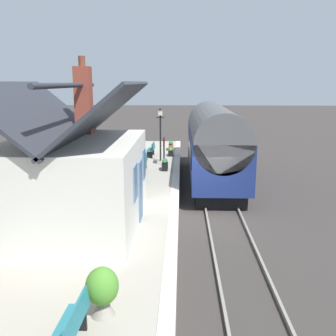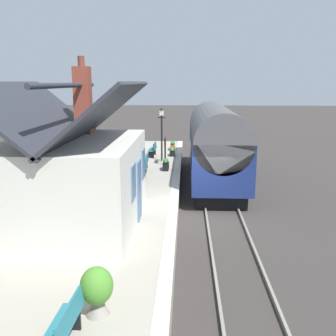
{
  "view_description": "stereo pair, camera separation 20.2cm",
  "coord_description": "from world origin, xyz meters",
  "px_view_note": "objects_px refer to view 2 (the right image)",
  "views": [
    {
      "loc": [
        -15.31,
        0.9,
        5.58
      ],
      "look_at": [
        1.44,
        1.5,
        1.83
      ],
      "focal_mm": 41.33,
      "sensor_mm": 36.0,
      "label": 1
    },
    {
      "loc": [
        -15.3,
        0.7,
        5.58
      ],
      "look_at": [
        1.44,
        1.5,
        1.83
      ],
      "focal_mm": 41.33,
      "sensor_mm": 36.0,
      "label": 2
    }
  ],
  "objects_px": {
    "planter_bench_right": "(166,164)",
    "station_sign_board": "(165,144)",
    "planter_edge_far": "(98,179)",
    "bench_by_lamp": "(142,171)",
    "planter_by_door": "(173,145)",
    "planter_edge_near": "(172,152)",
    "planter_under_sign": "(107,180)",
    "planter_corner_building": "(97,290)",
    "bench_platform_end": "(153,149)",
    "station_building": "(73,179)",
    "train": "(215,144)",
    "planter_bench_left": "(133,150)",
    "bench_mid_platform": "(64,325)",
    "bench_near_building": "(145,162)",
    "lamp_post_platform": "(162,123)"
  },
  "relations": [
    {
      "from": "lamp_post_platform",
      "to": "bench_platform_end",
      "type": "bearing_deg",
      "value": 25.04
    },
    {
      "from": "bench_platform_end",
      "to": "train",
      "type": "bearing_deg",
      "value": -132.59
    },
    {
      "from": "station_building",
      "to": "bench_near_building",
      "type": "distance_m",
      "value": 8.48
    },
    {
      "from": "bench_near_building",
      "to": "planter_edge_near",
      "type": "bearing_deg",
      "value": -16.62
    },
    {
      "from": "train",
      "to": "station_building",
      "type": "xyz_separation_m",
      "value": [
        -8.98,
        5.34,
        0.21
      ]
    },
    {
      "from": "planter_under_sign",
      "to": "planter_edge_far",
      "type": "bearing_deg",
      "value": 40.18
    },
    {
      "from": "train",
      "to": "station_sign_board",
      "type": "xyz_separation_m",
      "value": [
        0.99,
        2.83,
        -0.2
      ]
    },
    {
      "from": "train",
      "to": "planter_edge_far",
      "type": "xyz_separation_m",
      "value": [
        -3.8,
        5.72,
        -1.1
      ]
    },
    {
      "from": "planter_bench_right",
      "to": "planter_under_sign",
      "type": "xyz_separation_m",
      "value": [
        -3.97,
        2.45,
        0.08
      ]
    },
    {
      "from": "planter_bench_left",
      "to": "bench_by_lamp",
      "type": "bearing_deg",
      "value": -168.64
    },
    {
      "from": "station_sign_board",
      "to": "planter_by_door",
      "type": "bearing_deg",
      "value": -3.06
    },
    {
      "from": "bench_platform_end",
      "to": "bench_by_lamp",
      "type": "height_order",
      "value": "same"
    },
    {
      "from": "bench_by_lamp",
      "to": "planter_edge_far",
      "type": "distance_m",
      "value": 2.19
    },
    {
      "from": "planter_corner_building",
      "to": "train",
      "type": "bearing_deg",
      "value": -13.58
    },
    {
      "from": "planter_corner_building",
      "to": "lamp_post_platform",
      "type": "height_order",
      "value": "lamp_post_platform"
    },
    {
      "from": "planter_edge_near",
      "to": "planter_under_sign",
      "type": "height_order",
      "value": "planter_under_sign"
    },
    {
      "from": "planter_edge_near",
      "to": "planter_under_sign",
      "type": "xyz_separation_m",
      "value": [
        -8.21,
        2.65,
        0.13
      ]
    },
    {
      "from": "train",
      "to": "lamp_post_platform",
      "type": "xyz_separation_m",
      "value": [
        2.04,
        3.09,
        0.9
      ]
    },
    {
      "from": "planter_by_door",
      "to": "planter_edge_far",
      "type": "bearing_deg",
      "value": 162.15
    },
    {
      "from": "train",
      "to": "bench_platform_end",
      "type": "xyz_separation_m",
      "value": [
        3.45,
        3.75,
        -0.91
      ]
    },
    {
      "from": "planter_edge_near",
      "to": "planter_corner_building",
      "type": "xyz_separation_m",
      "value": [
        -17.87,
        0.9,
        0.29
      ]
    },
    {
      "from": "planter_edge_far",
      "to": "planter_corner_building",
      "type": "xyz_separation_m",
      "value": [
        -10.32,
        -2.31,
        0.27
      ]
    },
    {
      "from": "planter_by_door",
      "to": "planter_bench_left",
      "type": "distance_m",
      "value": 3.24
    },
    {
      "from": "bench_by_lamp",
      "to": "planter_corner_building",
      "type": "relative_size",
      "value": 1.33
    },
    {
      "from": "bench_near_building",
      "to": "planter_bench_right",
      "type": "distance_m",
      "value": 1.17
    },
    {
      "from": "planter_bench_left",
      "to": "station_sign_board",
      "type": "height_order",
      "value": "station_sign_board"
    },
    {
      "from": "bench_platform_end",
      "to": "planter_edge_near",
      "type": "relative_size",
      "value": 1.87
    },
    {
      "from": "lamp_post_platform",
      "to": "station_sign_board",
      "type": "bearing_deg",
      "value": -165.81
    },
    {
      "from": "train",
      "to": "planter_corner_building",
      "type": "xyz_separation_m",
      "value": [
        -14.11,
        3.41,
        -0.84
      ]
    },
    {
      "from": "planter_edge_far",
      "to": "planter_by_door",
      "type": "bearing_deg",
      "value": -17.85
    },
    {
      "from": "planter_bench_right",
      "to": "planter_under_sign",
      "type": "height_order",
      "value": "planter_under_sign"
    },
    {
      "from": "planter_corner_building",
      "to": "planter_edge_near",
      "type": "bearing_deg",
      "value": -2.87
    },
    {
      "from": "train",
      "to": "planter_bench_right",
      "type": "height_order",
      "value": "train"
    },
    {
      "from": "planter_bench_right",
      "to": "station_sign_board",
      "type": "xyz_separation_m",
      "value": [
        1.48,
        0.12,
        0.88
      ]
    },
    {
      "from": "bench_platform_end",
      "to": "bench_by_lamp",
      "type": "distance_m",
      "value": 6.24
    },
    {
      "from": "planter_bench_right",
      "to": "planter_edge_far",
      "type": "xyz_separation_m",
      "value": [
        -3.31,
        3.01,
        -0.02
      ]
    },
    {
      "from": "bench_near_building",
      "to": "planter_bench_right",
      "type": "bearing_deg",
      "value": -78.84
    },
    {
      "from": "planter_bench_right",
      "to": "station_sign_board",
      "type": "height_order",
      "value": "station_sign_board"
    },
    {
      "from": "bench_by_lamp",
      "to": "planter_edge_near",
      "type": "distance_m",
      "value": 6.67
    },
    {
      "from": "bench_mid_platform",
      "to": "planter_bench_left",
      "type": "height_order",
      "value": "bench_mid_platform"
    },
    {
      "from": "bench_platform_end",
      "to": "station_sign_board",
      "type": "bearing_deg",
      "value": -159.41
    },
    {
      "from": "bench_platform_end",
      "to": "planter_edge_far",
      "type": "relative_size",
      "value": 1.44
    },
    {
      "from": "planter_edge_far",
      "to": "lamp_post_platform",
      "type": "distance_m",
      "value": 6.71
    },
    {
      "from": "station_building",
      "to": "station_sign_board",
      "type": "relative_size",
      "value": 4.04
    },
    {
      "from": "bench_platform_end",
      "to": "planter_bench_left",
      "type": "distance_m",
      "value": 1.55
    },
    {
      "from": "planter_bench_left",
      "to": "planter_corner_building",
      "type": "relative_size",
      "value": 0.98
    },
    {
      "from": "planter_bench_right",
      "to": "bench_platform_end",
      "type": "bearing_deg",
      "value": 14.8
    },
    {
      "from": "station_building",
      "to": "bench_by_lamp",
      "type": "relative_size",
      "value": 4.49
    },
    {
      "from": "train",
      "to": "planter_bench_left",
      "type": "distance_m",
      "value": 6.66
    },
    {
      "from": "train",
      "to": "bench_mid_platform",
      "type": "xyz_separation_m",
      "value": [
        -15.2,
        3.75,
        -0.91
      ]
    }
  ]
}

